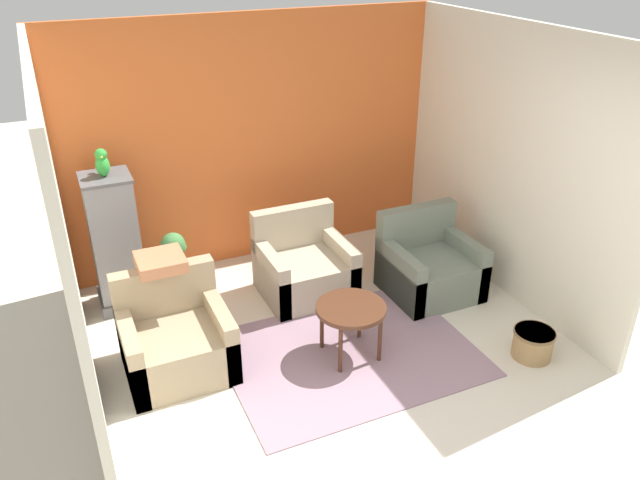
{
  "coord_description": "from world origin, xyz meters",
  "views": [
    {
      "loc": [
        -1.95,
        -2.71,
        3.32
      ],
      "look_at": [
        0.0,
        1.62,
        0.9
      ],
      "focal_mm": 35.0,
      "sensor_mm": 36.0,
      "label": 1
    }
  ],
  "objects_px": {
    "coffee_table": "(351,312)",
    "armchair_right": "(429,268)",
    "birdcage": "(116,243)",
    "armchair_middle": "(304,269)",
    "parrot": "(102,163)",
    "wicker_basket": "(533,343)",
    "potted_plant": "(175,260)",
    "armchair_left": "(176,341)"
  },
  "relations": [
    {
      "from": "birdcage",
      "to": "wicker_basket",
      "type": "distance_m",
      "value": 3.85
    },
    {
      "from": "armchair_right",
      "to": "parrot",
      "type": "bearing_deg",
      "value": 159.91
    },
    {
      "from": "armchair_right",
      "to": "armchair_middle",
      "type": "height_order",
      "value": "same"
    },
    {
      "from": "coffee_table",
      "to": "birdcage",
      "type": "distance_m",
      "value": 2.33
    },
    {
      "from": "parrot",
      "to": "potted_plant",
      "type": "relative_size",
      "value": 0.42
    },
    {
      "from": "coffee_table",
      "to": "birdcage",
      "type": "bearing_deg",
      "value": 134.98
    },
    {
      "from": "birdcage",
      "to": "potted_plant",
      "type": "height_order",
      "value": "birdcage"
    },
    {
      "from": "coffee_table",
      "to": "armchair_left",
      "type": "height_order",
      "value": "armchair_left"
    },
    {
      "from": "coffee_table",
      "to": "armchair_right",
      "type": "height_order",
      "value": "armchair_right"
    },
    {
      "from": "coffee_table",
      "to": "armchair_right",
      "type": "bearing_deg",
      "value": 27.34
    },
    {
      "from": "coffee_table",
      "to": "armchair_middle",
      "type": "relative_size",
      "value": 0.7
    },
    {
      "from": "parrot",
      "to": "potted_plant",
      "type": "bearing_deg",
      "value": 5.75
    },
    {
      "from": "armchair_middle",
      "to": "birdcage",
      "type": "xyz_separation_m",
      "value": [
        -1.68,
        0.53,
        0.38
      ]
    },
    {
      "from": "armchair_left",
      "to": "parrot",
      "type": "height_order",
      "value": "parrot"
    },
    {
      "from": "coffee_table",
      "to": "birdcage",
      "type": "xyz_separation_m",
      "value": [
        -1.64,
        1.64,
        0.22
      ]
    },
    {
      "from": "armchair_right",
      "to": "wicker_basket",
      "type": "bearing_deg",
      "value": -79.74
    },
    {
      "from": "birdcage",
      "to": "armchair_middle",
      "type": "bearing_deg",
      "value": -17.64
    },
    {
      "from": "wicker_basket",
      "to": "armchair_left",
      "type": "bearing_deg",
      "value": 158.77
    },
    {
      "from": "coffee_table",
      "to": "parrot",
      "type": "bearing_deg",
      "value": 134.94
    },
    {
      "from": "parrot",
      "to": "armchair_middle",
      "type": "bearing_deg",
      "value": -17.7
    },
    {
      "from": "wicker_basket",
      "to": "potted_plant",
      "type": "bearing_deg",
      "value": 136.93
    },
    {
      "from": "parrot",
      "to": "wicker_basket",
      "type": "height_order",
      "value": "parrot"
    },
    {
      "from": "armchair_middle",
      "to": "parrot",
      "type": "bearing_deg",
      "value": 162.3
    },
    {
      "from": "birdcage",
      "to": "wicker_basket",
      "type": "bearing_deg",
      "value": -37.0
    },
    {
      "from": "armchair_right",
      "to": "birdcage",
      "type": "distance_m",
      "value": 3.02
    },
    {
      "from": "armchair_left",
      "to": "parrot",
      "type": "bearing_deg",
      "value": 101.82
    },
    {
      "from": "birdcage",
      "to": "potted_plant",
      "type": "xyz_separation_m",
      "value": [
        0.53,
        0.06,
        -0.33
      ]
    },
    {
      "from": "armchair_middle",
      "to": "potted_plant",
      "type": "distance_m",
      "value": 1.29
    },
    {
      "from": "armchair_left",
      "to": "potted_plant",
      "type": "distance_m",
      "value": 1.3
    },
    {
      "from": "coffee_table",
      "to": "potted_plant",
      "type": "xyz_separation_m",
      "value": [
        -1.11,
        1.69,
        -0.11
      ]
    },
    {
      "from": "armchair_left",
      "to": "armchair_right",
      "type": "xyz_separation_m",
      "value": [
        2.56,
        0.18,
        0.0
      ]
    },
    {
      "from": "armchair_left",
      "to": "wicker_basket",
      "type": "relative_size",
      "value": 2.42
    },
    {
      "from": "armchair_middle",
      "to": "potted_plant",
      "type": "xyz_separation_m",
      "value": [
        -1.15,
        0.59,
        0.06
      ]
    },
    {
      "from": "armchair_right",
      "to": "wicker_basket",
      "type": "distance_m",
      "value": 1.3
    },
    {
      "from": "birdcage",
      "to": "wicker_basket",
      "type": "xyz_separation_m",
      "value": [
        3.05,
        -2.3,
        -0.52
      ]
    },
    {
      "from": "potted_plant",
      "to": "birdcage",
      "type": "bearing_deg",
      "value": -174.02
    },
    {
      "from": "armchair_left",
      "to": "wicker_basket",
      "type": "distance_m",
      "value": 3.0
    },
    {
      "from": "coffee_table",
      "to": "birdcage",
      "type": "height_order",
      "value": "birdcage"
    },
    {
      "from": "armchair_left",
      "to": "potted_plant",
      "type": "relative_size",
      "value": 1.36
    },
    {
      "from": "coffee_table",
      "to": "parrot",
      "type": "xyz_separation_m",
      "value": [
        -1.64,
        1.64,
        1.01
      ]
    },
    {
      "from": "parrot",
      "to": "wicker_basket",
      "type": "distance_m",
      "value": 4.04
    },
    {
      "from": "parrot",
      "to": "potted_plant",
      "type": "xyz_separation_m",
      "value": [
        0.53,
        0.05,
        -1.12
      ]
    }
  ]
}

